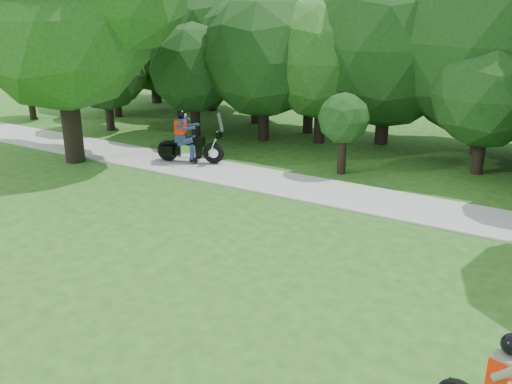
% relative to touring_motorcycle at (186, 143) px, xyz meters
% --- Properties ---
extents(ground, '(100.00, 100.00, 0.00)m').
position_rel_touring_motorcycle_xyz_m(ground, '(6.89, -8.32, -0.74)').
color(ground, '#2A5017').
rests_on(ground, ground).
extents(walkway, '(60.00, 2.20, 0.06)m').
position_rel_touring_motorcycle_xyz_m(walkway, '(6.89, -0.32, -0.71)').
color(walkway, '#A9A9A4').
rests_on(walkway, ground).
extents(tree_line, '(39.62, 11.65, 7.91)m').
position_rel_touring_motorcycle_xyz_m(tree_line, '(9.06, 6.35, 3.00)').
color(tree_line, black).
rests_on(tree_line, ground).
extents(touring_motorcycle, '(2.37, 1.33, 1.87)m').
position_rel_touring_motorcycle_xyz_m(touring_motorcycle, '(0.00, 0.00, 0.00)').
color(touring_motorcycle, black).
rests_on(touring_motorcycle, walkway).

